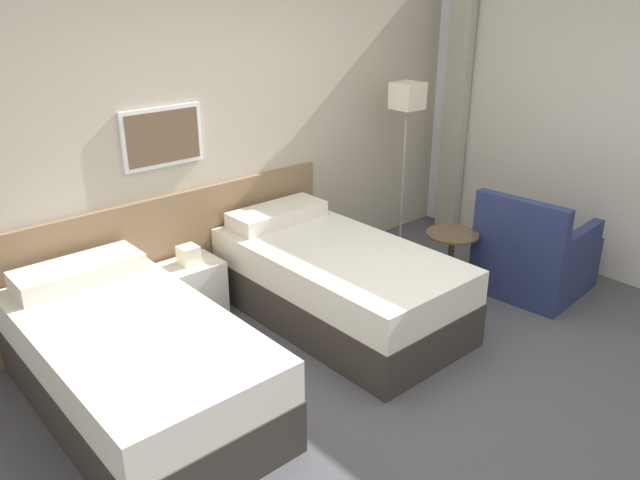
# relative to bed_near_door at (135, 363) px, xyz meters

# --- Properties ---
(ground_plane) EXTENTS (16.00, 16.00, 0.00)m
(ground_plane) POSITION_rel_bed_near_door_xyz_m (1.46, -1.04, -0.31)
(ground_plane) COLOR #47474C
(wall_headboard) EXTENTS (10.00, 0.10, 2.70)m
(wall_headboard) POSITION_rel_bed_near_door_xyz_m (1.42, 1.04, 0.99)
(wall_headboard) COLOR #B7AD99
(wall_headboard) RESTS_ON ground_plane
(bed_near_door) EXTENTS (1.03, 1.97, 0.72)m
(bed_near_door) POSITION_rel_bed_near_door_xyz_m (0.00, 0.00, 0.00)
(bed_near_door) COLOR #332D28
(bed_near_door) RESTS_ON ground_plane
(bed_near_window) EXTENTS (1.03, 1.97, 0.72)m
(bed_near_window) POSITION_rel_bed_near_door_xyz_m (1.67, 0.00, 0.00)
(bed_near_window) COLOR #332D28
(bed_near_window) RESTS_ON ground_plane
(nightstand) EXTENTS (0.46, 0.35, 0.60)m
(nightstand) POSITION_rel_bed_near_door_xyz_m (0.84, 0.76, -0.07)
(nightstand) COLOR beige
(nightstand) RESTS_ON ground_plane
(floor_lamp) EXTENTS (0.25, 0.25, 1.62)m
(floor_lamp) POSITION_rel_bed_near_door_xyz_m (3.06, 0.58, 1.06)
(floor_lamp) COLOR #9E9993
(floor_lamp) RESTS_ON ground_plane
(side_table) EXTENTS (0.43, 0.43, 0.54)m
(side_table) POSITION_rel_bed_near_door_xyz_m (2.69, -0.30, 0.07)
(side_table) COLOR brown
(side_table) RESTS_ON ground_plane
(armchair) EXTENTS (0.89, 0.84, 0.89)m
(armchair) POSITION_rel_bed_near_door_xyz_m (3.26, -0.74, -0.02)
(armchair) COLOR navy
(armchair) RESTS_ON ground_plane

